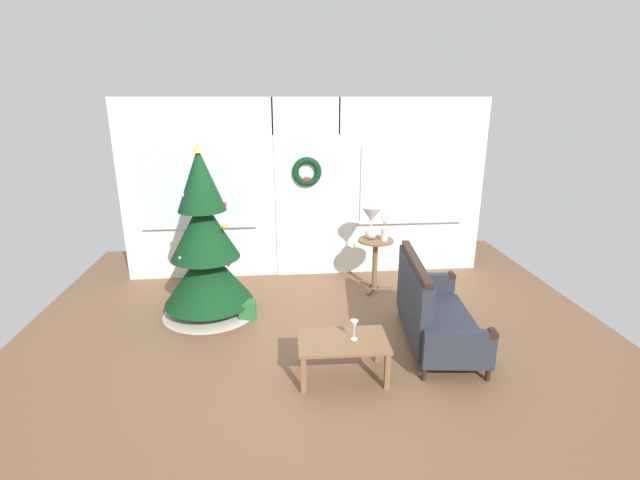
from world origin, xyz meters
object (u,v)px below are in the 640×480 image
(settee_sofa, at_px, (431,311))
(christmas_tree, at_px, (206,252))
(wine_glass, at_px, (354,326))
(coffee_table, at_px, (343,345))
(gift_box, at_px, (247,310))
(side_table, at_px, (375,254))
(flower_vase, at_px, (384,232))
(table_lamp, at_px, (371,218))

(settee_sofa, bearing_deg, christmas_tree, 158.73)
(settee_sofa, distance_m, wine_glass, 1.07)
(settee_sofa, bearing_deg, coffee_table, -152.29)
(settee_sofa, relative_size, gift_box, 7.55)
(christmas_tree, bearing_deg, side_table, 13.68)
(christmas_tree, xyz_separation_m, flower_vase, (2.27, 0.47, 0.04))
(flower_vase, bearing_deg, christmas_tree, -168.35)
(settee_sofa, height_order, coffee_table, settee_sofa)
(christmas_tree, height_order, gift_box, christmas_tree)
(christmas_tree, height_order, side_table, christmas_tree)
(wine_glass, bearing_deg, christmas_tree, 135.98)
(side_table, bearing_deg, wine_glass, -107.15)
(flower_vase, xyz_separation_m, wine_glass, (-0.72, -1.96, -0.30))
(gift_box, bearing_deg, settee_sofa, -21.30)
(coffee_table, bearing_deg, wine_glass, -1.07)
(settee_sofa, height_order, wine_glass, settee_sofa)
(coffee_table, xyz_separation_m, wine_glass, (0.10, -0.00, 0.20))
(wine_glass, bearing_deg, table_lamp, 74.71)
(side_table, relative_size, coffee_table, 0.84)
(settee_sofa, height_order, flower_vase, flower_vase)
(flower_vase, bearing_deg, wine_glass, -110.25)
(christmas_tree, distance_m, table_lamp, 2.19)
(christmas_tree, xyz_separation_m, side_table, (2.17, 0.53, -0.28))
(flower_vase, bearing_deg, settee_sofa, -82.42)
(side_table, xyz_separation_m, coffee_table, (-0.73, -2.02, -0.17))
(side_table, relative_size, gift_box, 3.48)
(settee_sofa, relative_size, table_lamp, 3.54)
(table_lamp, height_order, gift_box, table_lamp)
(christmas_tree, bearing_deg, settee_sofa, -21.27)
(christmas_tree, distance_m, wine_glass, 2.16)
(table_lamp, distance_m, wine_glass, 2.19)
(flower_vase, bearing_deg, side_table, 149.04)
(christmas_tree, bearing_deg, flower_vase, 11.65)
(christmas_tree, relative_size, table_lamp, 4.72)
(wine_glass, height_order, gift_box, wine_glass)
(table_lamp, xyz_separation_m, wine_glass, (-0.56, -2.06, -0.47))
(side_table, height_order, coffee_table, side_table)
(coffee_table, relative_size, gift_box, 4.12)
(table_lamp, bearing_deg, side_table, -33.69)
(settee_sofa, distance_m, flower_vase, 1.51)
(christmas_tree, bearing_deg, coffee_table, -45.98)
(flower_vase, xyz_separation_m, coffee_table, (-0.83, -1.96, -0.50))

